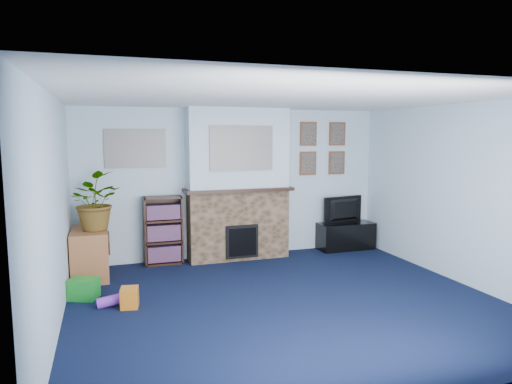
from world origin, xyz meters
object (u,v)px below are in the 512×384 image
object	(u,v)px
tv_stand	(346,236)
bookshelf	(163,232)
television	(346,210)
sideboard	(90,252)

from	to	relation	value
tv_stand	bookshelf	size ratio (longest dim) A/B	0.93
television	bookshelf	bearing A→B (deg)	-10.76
tv_stand	bookshelf	world-z (taller)	bookshelf
television	tv_stand	bearing A→B (deg)	80.28
television	bookshelf	size ratio (longest dim) A/B	0.75
television	bookshelf	distance (m)	3.14
tv_stand	television	distance (m)	0.47
bookshelf	sideboard	world-z (taller)	bookshelf
television	bookshelf	xyz separation A→B (m)	(-3.13, 0.06, -0.19)
bookshelf	television	bearing A→B (deg)	-1.03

